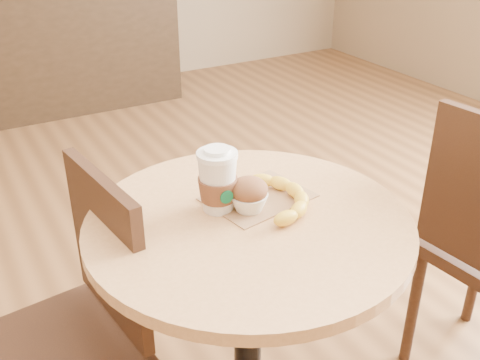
{
  "coord_description": "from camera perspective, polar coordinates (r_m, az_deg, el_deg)",
  "views": [
    {
      "loc": [
        -0.52,
        -0.85,
        1.42
      ],
      "look_at": [
        0.03,
        0.12,
        0.83
      ],
      "focal_mm": 42.0,
      "sensor_mm": 36.0,
      "label": 1
    }
  ],
  "objects": [
    {
      "name": "cafe_table",
      "position": [
        1.39,
        0.83,
        -11.02
      ],
      "size": [
        0.75,
        0.75,
        0.75
      ],
      "color": "black",
      "rests_on": "ground"
    },
    {
      "name": "chair_left",
      "position": [
        1.46,
        -16.46,
        -14.33
      ],
      "size": [
        0.42,
        0.42,
        0.85
      ],
      "rotation": [
        0.0,
        0.0,
        -1.45
      ],
      "color": "#382013",
      "rests_on": "ground"
    },
    {
      "name": "service_counter",
      "position": [
        4.16,
        -22.41,
        13.23
      ],
      "size": [
        2.3,
        0.65,
        1.04
      ],
      "color": "black",
      "rests_on": "ground"
    },
    {
      "name": "kraft_bag",
      "position": [
        1.35,
        1.86,
        -1.75
      ],
      "size": [
        0.27,
        0.22,
        0.0
      ],
      "primitive_type": "cube",
      "rotation": [
        0.0,
        0.0,
        0.18
      ],
      "color": "#906845",
      "rests_on": "cafe_table"
    },
    {
      "name": "coffee_cup",
      "position": [
        1.28,
        -2.29,
        -0.27
      ],
      "size": [
        0.09,
        0.09,
        0.16
      ],
      "rotation": [
        0.0,
        0.0,
        -0.03
      ],
      "color": "silver",
      "rests_on": "cafe_table"
    },
    {
      "name": "muffin",
      "position": [
        1.28,
        0.91,
        -1.47
      ],
      "size": [
        0.09,
        0.09,
        0.08
      ],
      "color": "white",
      "rests_on": "kraft_bag"
    },
    {
      "name": "banana",
      "position": [
        1.33,
        4.15,
        -1.63
      ],
      "size": [
        0.23,
        0.28,
        0.03
      ],
      "primitive_type": null,
      "rotation": [
        0.0,
        0.0,
        -0.35
      ],
      "color": "yellow",
      "rests_on": "kraft_bag"
    }
  ]
}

